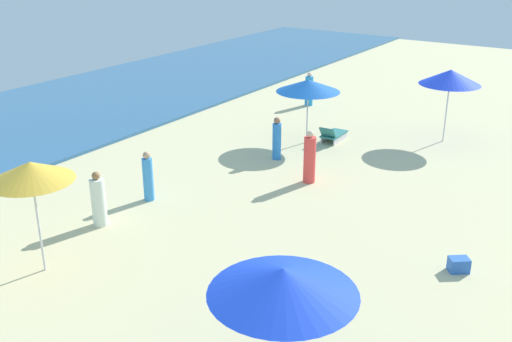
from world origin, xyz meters
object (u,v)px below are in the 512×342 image
Objects in this scene: lounge_chair_0_0 at (333,135)px; beachgoer_2 at (277,139)px; umbrella_4 at (31,171)px; beachgoer_4 at (309,90)px; beachgoer_0 at (99,201)px; umbrella_2 at (283,281)px; beachgoer_5 at (148,177)px; cooler_box_0 at (459,265)px; beachgoer_3 at (310,159)px; umbrella_0 at (308,86)px; umbrella_1 at (450,77)px.

beachgoer_2 reaches higher than lounge_chair_0_0.
beachgoer_4 is at bearing 6.68° from umbrella_4.
umbrella_2 is at bearing 119.28° from beachgoer_0.
umbrella_2 is 18.95m from beachgoer_4.
umbrella_2 is at bearing -94.53° from umbrella_4.
beachgoer_2 is 5.21m from beachgoer_5.
cooler_box_0 is at bearing -12.76° from umbrella_2.
umbrella_4 is at bearing -83.71° from beachgoer_5.
beachgoer_3 reaches higher than lounge_chair_0_0.
lounge_chair_0_0 is 0.90× the size of beachgoer_4.
beachgoer_4 is at bearing -108.23° from beachgoer_2.
beachgoer_3 is (8.13, -2.55, -1.69)m from umbrella_4.
umbrella_2 is 6.30m from cooler_box_0.
beachgoer_0 is at bearing 77.00° from lounge_chair_0_0.
umbrella_0 is at bearing 27.11° from umbrella_2.
umbrella_1 is 1.09× the size of umbrella_2.
umbrella_0 is 1.41× the size of beachgoer_3.
umbrella_1 is 13.45m from beachgoer_0.
cooler_box_0 is at bearing 158.84° from beachgoer_0.
beachgoer_0 is at bearing 41.51° from beachgoer_2.
beachgoer_0 is 0.90× the size of beachgoer_3.
umbrella_4 is 1.79× the size of beachgoer_2.
umbrella_4 is 1.76× the size of beachgoer_4.
beachgoer_5 is at bearing 169.65° from umbrella_0.
umbrella_0 reaches higher than beachgoer_0.
lounge_chair_0_0 is 8.13m from beachgoer_5.
umbrella_1 reaches higher than cooler_box_0.
beachgoer_4 reaches higher than lounge_chair_0_0.
lounge_chair_0_0 is (0.65, -0.77, -1.92)m from umbrella_0.
umbrella_1 is at bearing -83.81° from beachgoer_3.
beachgoer_2 is 7.32m from beachgoer_4.
umbrella_0 is 1.60× the size of beachgoer_2.
beachgoer_3 is (-1.23, -1.96, 0.07)m from beachgoer_2.
beachgoer_2 is (6.99, -1.27, 0.01)m from beachgoer_0.
cooler_box_0 is at bearing -56.96° from umbrella_4.
umbrella_1 reaches higher than lounge_chair_0_0.
beachgoer_0 reaches higher than beachgoer_4.
beachgoer_5 reaches higher than lounge_chair_0_0.
umbrella_0 reaches higher than beachgoer_2.
beachgoer_4 is (16.24, 1.90, -1.77)m from umbrella_4.
lounge_chair_0_0 is 3.03× the size of cooler_box_0.
beachgoer_0 is at bearing 15.97° from umbrella_4.
beachgoer_4 is at bearing 92.54° from beachgoer_5.
umbrella_2 is 1.64× the size of beachgoer_4.
beachgoer_4 reaches higher than beachgoer_5.
beachgoer_2 is at bearing -6.15° from beachgoer_3.
lounge_chair_0_0 is 10.02m from beachgoer_0.
beachgoer_2 is at bearing 73.35° from lounge_chair_0_0.
lounge_chair_0_0 is at bearing -141.21° from beachgoer_0.
umbrella_0 reaches higher than beachgoer_4.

